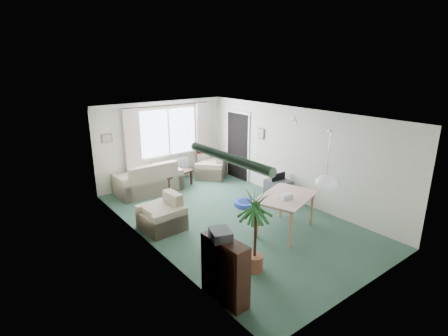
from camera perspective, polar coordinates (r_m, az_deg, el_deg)
ground at (r=8.10m, az=1.31°, el=-8.30°), size 6.50×6.50×0.00m
window at (r=10.32m, az=-9.10°, el=5.85°), size 1.80×0.03×1.30m
curtain_rod at (r=10.13m, az=-9.09°, el=10.06°), size 2.60×0.03×0.03m
curtain_left at (r=9.80m, az=-14.67°, el=3.54°), size 0.45×0.08×2.00m
curtain_right at (r=10.86m, az=-3.45°, el=5.36°), size 0.45×0.08×2.00m
radiator at (r=10.55m, az=-8.72°, el=-0.04°), size 1.20×0.10×0.55m
doorway at (r=10.57m, az=2.28°, el=3.55°), size 0.03×0.95×2.00m
pendant_lamp at (r=6.20m, az=16.31°, el=-2.35°), size 0.36×0.36×0.36m
tinsel_garland at (r=4.48m, az=0.74°, el=1.69°), size 1.60×1.60×0.12m
bauble_cluster_a at (r=8.93m, az=4.33°, el=8.98°), size 0.20×0.20×0.20m
bauble_cluster_b at (r=8.31m, az=11.47°, el=8.09°), size 0.20×0.20×0.20m
wall_picture_back at (r=9.61m, az=-18.59°, el=4.65°), size 0.28×0.03×0.22m
wall_picture_right at (r=9.72m, az=6.08°, el=5.58°), size 0.03×0.24×0.30m
sofa at (r=9.77m, az=-12.29°, el=-1.45°), size 1.74×0.94×0.87m
armchair_corner at (r=10.77m, az=-2.08°, el=0.42°), size 1.19×1.19×0.77m
armchair_left at (r=7.61m, az=-10.19°, el=-7.16°), size 0.85×0.89×0.76m
coffee_table at (r=10.08m, az=-8.08°, el=-1.87°), size 1.13×0.81×0.46m
photo_frame at (r=10.01m, az=-7.78°, el=-0.13°), size 0.12×0.06×0.16m
bookshelf at (r=5.40m, az=0.17°, el=-16.32°), size 0.32×0.83×1.00m
hifi_box at (r=5.14m, az=-0.60°, el=-10.79°), size 0.38×0.42×0.14m
houseplant at (r=5.96m, az=5.15°, el=-10.19°), size 0.79×0.79×1.49m
dining_table at (r=7.51m, az=9.98°, el=-7.39°), size 1.45×1.19×0.78m
gift_box at (r=7.20m, az=10.00°, el=-4.60°), size 0.27×0.21×0.12m
tv_cube at (r=9.21m, az=8.79°, el=-3.54°), size 0.54×0.59×0.52m
pet_bed at (r=8.80m, az=3.45°, el=-5.80°), size 0.57×0.57×0.11m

